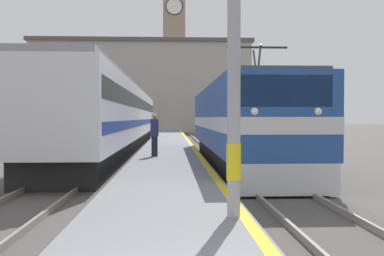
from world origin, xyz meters
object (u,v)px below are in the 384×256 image
object	(u,v)px
passenger_train	(119,117)
person_on_platform	(154,134)
clock_tower	(174,48)
locomotive_train	(239,124)

from	to	relation	value
passenger_train	person_on_platform	world-z (taller)	passenger_train
person_on_platform	clock_tower	distance (m)	55.93
passenger_train	clock_tower	world-z (taller)	clock_tower
clock_tower	passenger_train	bearing A→B (deg)	-94.82
locomotive_train	person_on_platform	size ratio (longest dim) A/B	8.68
locomotive_train	person_on_platform	xyz separation A→B (m)	(-3.55, 0.13, -0.40)
locomotive_train	clock_tower	distance (m)	56.02
passenger_train	clock_tower	size ratio (longest dim) A/B	1.33
locomotive_train	passenger_train	distance (m)	11.61
person_on_platform	passenger_train	bearing A→B (deg)	104.89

